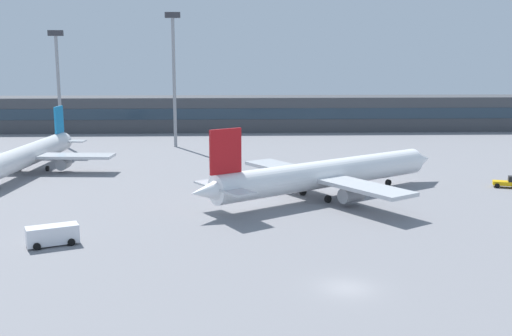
{
  "coord_description": "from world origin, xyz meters",
  "views": [
    {
      "loc": [
        -9.52,
        -47.88,
        19.32
      ],
      "look_at": [
        -6.18,
        40.0,
        3.0
      ],
      "focal_mm": 42.11,
      "sensor_mm": 36.0,
      "label": 1
    }
  ],
  "objects_px": {
    "baggage_tug_yellow": "(507,182)",
    "airplane_near": "(328,174)",
    "floodlight_tower_east": "(58,79)",
    "floodlight_tower_west": "(174,71)",
    "airplane_mid": "(27,156)",
    "service_van_white": "(53,235)"
  },
  "relations": [
    {
      "from": "baggage_tug_yellow",
      "to": "airplane_near",
      "type": "bearing_deg",
      "value": -169.88
    },
    {
      "from": "baggage_tug_yellow",
      "to": "floodlight_tower_east",
      "type": "height_order",
      "value": "floodlight_tower_east"
    },
    {
      "from": "airplane_near",
      "to": "floodlight_tower_west",
      "type": "height_order",
      "value": "floodlight_tower_west"
    },
    {
      "from": "floodlight_tower_east",
      "to": "baggage_tug_yellow",
      "type": "bearing_deg",
      "value": -30.79
    },
    {
      "from": "airplane_near",
      "to": "baggage_tug_yellow",
      "type": "height_order",
      "value": "airplane_near"
    },
    {
      "from": "airplane_near",
      "to": "airplane_mid",
      "type": "xyz_separation_m",
      "value": [
        -47.66,
        18.87,
        -0.22
      ]
    },
    {
      "from": "baggage_tug_yellow",
      "to": "floodlight_tower_west",
      "type": "height_order",
      "value": "floodlight_tower_west"
    },
    {
      "from": "airplane_mid",
      "to": "floodlight_tower_east",
      "type": "relative_size",
      "value": 1.63
    },
    {
      "from": "airplane_mid",
      "to": "floodlight_tower_east",
      "type": "bearing_deg",
      "value": 96.23
    },
    {
      "from": "airplane_mid",
      "to": "floodlight_tower_west",
      "type": "distance_m",
      "value": 39.32
    },
    {
      "from": "baggage_tug_yellow",
      "to": "airplane_mid",
      "type": "bearing_deg",
      "value": 169.59
    },
    {
      "from": "airplane_near",
      "to": "floodlight_tower_east",
      "type": "bearing_deg",
      "value": 134.51
    },
    {
      "from": "airplane_mid",
      "to": "baggage_tug_yellow",
      "type": "xyz_separation_m",
      "value": [
        75.56,
        -13.89,
        -2.27
      ]
    },
    {
      "from": "baggage_tug_yellow",
      "to": "floodlight_tower_east",
      "type": "xyz_separation_m",
      "value": [
        -79.2,
        47.19,
        13.69
      ]
    },
    {
      "from": "service_van_white",
      "to": "floodlight_tower_west",
      "type": "height_order",
      "value": "floodlight_tower_west"
    },
    {
      "from": "baggage_tug_yellow",
      "to": "service_van_white",
      "type": "distance_m",
      "value": 65.2
    },
    {
      "from": "airplane_mid",
      "to": "service_van_white",
      "type": "height_order",
      "value": "airplane_mid"
    },
    {
      "from": "baggage_tug_yellow",
      "to": "floodlight_tower_east",
      "type": "relative_size",
      "value": 0.16
    },
    {
      "from": "airplane_mid",
      "to": "baggage_tug_yellow",
      "type": "bearing_deg",
      "value": -10.41
    },
    {
      "from": "service_van_white",
      "to": "floodlight_tower_west",
      "type": "xyz_separation_m",
      "value": [
        6.25,
        69.44,
        15.24
      ]
    },
    {
      "from": "floodlight_tower_west",
      "to": "service_van_white",
      "type": "bearing_deg",
      "value": -95.15
    },
    {
      "from": "floodlight_tower_west",
      "to": "airplane_mid",
      "type": "bearing_deg",
      "value": -126.29
    }
  ]
}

